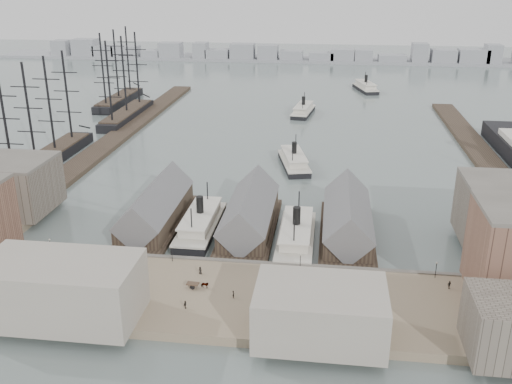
# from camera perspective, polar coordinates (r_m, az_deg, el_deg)

# --- Properties ---
(ground) EXTENTS (900.00, 900.00, 0.00)m
(ground) POSITION_cam_1_polar(r_m,az_deg,el_deg) (140.22, -1.60, -6.68)
(ground) COLOR #566361
(ground) RESTS_ON ground
(quay) EXTENTS (180.00, 30.00, 2.00)m
(quay) POSITION_cam_1_polar(r_m,az_deg,el_deg) (122.62, -3.08, -10.59)
(quay) COLOR #7B6A53
(quay) RESTS_ON ground
(seawall) EXTENTS (180.00, 1.20, 2.30)m
(seawall) POSITION_cam_1_polar(r_m,az_deg,el_deg) (135.16, -1.95, -7.27)
(seawall) COLOR #59544C
(seawall) RESTS_ON ground
(west_wharf) EXTENTS (10.00, 220.00, 1.60)m
(west_wharf) POSITION_cam_1_polar(r_m,az_deg,el_deg) (247.75, -13.69, 5.41)
(west_wharf) COLOR #2D231C
(west_wharf) RESTS_ON ground
(east_wharf) EXTENTS (10.00, 180.00, 1.60)m
(east_wharf) POSITION_cam_1_polar(r_m,az_deg,el_deg) (229.50, 21.81, 3.23)
(east_wharf) COLOR #2D231C
(east_wharf) RESTS_ON ground
(ferry_shed_west) EXTENTS (14.00, 42.00, 12.60)m
(ferry_shed_west) POSITION_cam_1_polar(r_m,az_deg,el_deg) (158.77, -9.97, -1.71)
(ferry_shed_west) COLOR #2D231C
(ferry_shed_west) RESTS_ON ground
(ferry_shed_center) EXTENTS (14.00, 42.00, 12.60)m
(ferry_shed_center) POSITION_cam_1_polar(r_m,az_deg,el_deg) (153.28, -0.64, -2.23)
(ferry_shed_center) COLOR #2D231C
(ferry_shed_center) RESTS_ON ground
(ferry_shed_east) EXTENTS (14.00, 42.00, 12.60)m
(ferry_shed_east) POSITION_cam_1_polar(r_m,az_deg,el_deg) (152.10, 9.12, -2.70)
(ferry_shed_east) COLOR #2D231C
(ferry_shed_east) RESTS_ON ground
(warehouse_west_back) EXTENTS (26.00, 20.00, 14.00)m
(warehouse_west_back) POSITION_cam_1_polar(r_m,az_deg,el_deg) (176.03, -23.78, 0.58)
(warehouse_west_back) COLOR #60564C
(warehouse_west_back) RESTS_ON west_land
(street_bldg_center) EXTENTS (24.00, 16.00, 10.00)m
(street_bldg_center) POSITION_cam_1_polar(r_m,az_deg,el_deg) (107.64, 6.43, -11.88)
(street_bldg_center) COLOR gray
(street_bldg_center) RESTS_ON quay
(street_bldg_west) EXTENTS (30.00, 16.00, 12.00)m
(street_bldg_west) POSITION_cam_1_polar(r_m,az_deg,el_deg) (118.17, -18.90, -9.20)
(street_bldg_west) COLOR gray
(street_bldg_west) RESTS_ON quay
(lamp_post_far_w) EXTENTS (0.44, 0.44, 3.92)m
(lamp_post_far_w) POSITION_cam_1_polar(r_m,az_deg,el_deg) (145.68, -19.90, -4.85)
(lamp_post_far_w) COLOR black
(lamp_post_far_w) RESTS_ON quay
(lamp_post_near_w) EXTENTS (0.44, 0.44, 3.92)m
(lamp_post_near_w) POSITION_cam_1_polar(r_m,az_deg,el_deg) (135.00, -8.42, -5.83)
(lamp_post_near_w) COLOR black
(lamp_post_near_w) RESTS_ON quay
(lamp_post_near_e) EXTENTS (0.44, 0.44, 3.92)m
(lamp_post_near_e) POSITION_cam_1_polar(r_m,az_deg,el_deg) (130.50, 4.46, -6.65)
(lamp_post_near_e) COLOR black
(lamp_post_near_e) RESTS_ON quay
(lamp_post_far_e) EXTENTS (0.44, 0.44, 3.92)m
(lamp_post_far_e) POSITION_cam_1_polar(r_m,az_deg,el_deg) (132.80, 17.59, -7.15)
(lamp_post_far_e) COLOR black
(lamp_post_far_e) RESTS_ON quay
(far_shore) EXTENTS (500.00, 40.00, 15.72)m
(far_shore) POSITION_cam_1_polar(r_m,az_deg,el_deg) (461.22, 4.78, 13.39)
(far_shore) COLOR gray
(far_shore) RESTS_ON ground
(ferry_docked_west) EXTENTS (8.96, 29.86, 10.66)m
(ferry_docked_west) POSITION_cam_1_polar(r_m,az_deg,el_deg) (154.07, -5.57, -3.07)
(ferry_docked_west) COLOR black
(ferry_docked_west) RESTS_ON ground
(ferry_docked_east) EXTENTS (9.05, 30.18, 10.78)m
(ferry_docked_east) POSITION_cam_1_polar(r_m,az_deg,el_deg) (146.79, 4.04, -4.29)
(ferry_docked_east) COLOR black
(ferry_docked_east) RESTS_ON ground
(ferry_open_near) EXTENTS (14.08, 28.33, 9.71)m
(ferry_open_near) POSITION_cam_1_polar(r_m,az_deg,el_deg) (205.19, 3.82, 3.16)
(ferry_open_near) COLOR black
(ferry_open_near) RESTS_ON ground
(ferry_open_mid) EXTENTS (11.34, 27.14, 9.40)m
(ferry_open_mid) POSITION_cam_1_polar(r_m,az_deg,el_deg) (283.66, 4.75, 8.18)
(ferry_open_mid) COLOR black
(ferry_open_mid) RESTS_ON ground
(ferry_open_far) EXTENTS (15.02, 28.74, 9.84)m
(ferry_open_far) POSITION_cam_1_polar(r_m,az_deg,el_deg) (347.38, 10.90, 10.29)
(ferry_open_far) COLOR black
(ferry_open_far) RESTS_ON ground
(sailing_ship_near) EXTENTS (9.23, 63.60, 37.96)m
(sailing_ship_near) POSITION_cam_1_polar(r_m,az_deg,el_deg) (220.16, -20.25, 3.27)
(sailing_ship_near) COLOR black
(sailing_ship_near) RESTS_ON ground
(sailing_ship_mid) EXTENTS (9.37, 54.12, 38.51)m
(sailing_ship_mid) POSITION_cam_1_polar(r_m,az_deg,el_deg) (279.75, -12.77, 7.67)
(sailing_ship_mid) COLOR black
(sailing_ship_mid) RESTS_ON ground
(sailing_ship_far) EXTENTS (9.33, 51.82, 38.34)m
(sailing_ship_far) POSITION_cam_1_polar(r_m,az_deg,el_deg) (314.39, -13.54, 9.05)
(sailing_ship_far) COLOR black
(sailing_ship_far) RESTS_ON ground
(horse_cart_left) EXTENTS (4.75, 1.75, 1.68)m
(horse_cart_left) POSITION_cam_1_polar(r_m,az_deg,el_deg) (135.51, -20.40, -7.82)
(horse_cart_left) COLOR black
(horse_cart_left) RESTS_ON quay
(horse_cart_center) EXTENTS (4.88, 1.71, 1.52)m
(horse_cart_center) POSITION_cam_1_polar(r_m,az_deg,el_deg) (124.31, -5.55, -9.23)
(horse_cart_center) COLOR black
(horse_cart_center) RESTS_ON quay
(horse_cart_right) EXTENTS (4.75, 2.56, 1.47)m
(horse_cart_right) POSITION_cam_1_polar(r_m,az_deg,el_deg) (115.49, 7.17, -11.90)
(horse_cart_right) COLOR black
(horse_cart_right) RESTS_ON quay
(pedestrian_0) EXTENTS (0.72, 0.73, 1.62)m
(pedestrian_0) POSITION_cam_1_polar(r_m,az_deg,el_deg) (143.67, -22.02, -6.37)
(pedestrian_0) COLOR black
(pedestrian_0) RESTS_ON quay
(pedestrian_1) EXTENTS (1.01, 0.99, 1.64)m
(pedestrian_1) POSITION_cam_1_polar(r_m,az_deg,el_deg) (134.82, -23.56, -8.47)
(pedestrian_1) COLOR black
(pedestrian_1) RESTS_ON quay
(pedestrian_2) EXTENTS (1.32, 1.14, 1.78)m
(pedestrian_2) POSITION_cam_1_polar(r_m,az_deg,el_deg) (134.29, -13.04, -7.21)
(pedestrian_2) COLOR black
(pedestrian_2) RESTS_ON quay
(pedestrian_3) EXTENTS (0.66, 1.11, 1.78)m
(pedestrian_3) POSITION_cam_1_polar(r_m,az_deg,el_deg) (117.79, -7.09, -11.11)
(pedestrian_3) COLOR black
(pedestrian_3) RESTS_ON quay
(pedestrian_4) EXTENTS (1.05, 0.93, 1.80)m
(pedestrian_4) POSITION_cam_1_polar(r_m,az_deg,el_deg) (129.66, -5.59, -7.80)
(pedestrian_4) COLOR black
(pedestrian_4) RESTS_ON quay
(pedestrian_5) EXTENTS (0.68, 0.76, 1.72)m
(pedestrian_5) POSITION_cam_1_polar(r_m,az_deg,el_deg) (120.41, -2.27, -10.18)
(pedestrian_5) COLOR black
(pedestrian_5) RESTS_ON quay
(pedestrian_6) EXTENTS (1.01, 0.99, 1.64)m
(pedestrian_6) POSITION_cam_1_polar(r_m,az_deg,el_deg) (129.38, 9.36, -8.11)
(pedestrian_6) COLOR black
(pedestrian_6) RESTS_ON quay
(pedestrian_7) EXTENTS (1.17, 1.02, 1.57)m
(pedestrian_7) POSITION_cam_1_polar(r_m,az_deg,el_deg) (118.22, 8.76, -11.13)
(pedestrian_7) COLOR black
(pedestrian_7) RESTS_ON quay
(pedestrian_8) EXTENTS (1.13, 0.96, 1.82)m
(pedestrian_8) POSITION_cam_1_polar(r_m,az_deg,el_deg) (130.30, 18.77, -8.77)
(pedestrian_8) COLOR black
(pedestrian_8) RESTS_ON quay
(pedestrian_9) EXTENTS (0.86, 1.03, 1.79)m
(pedestrian_9) POSITION_cam_1_polar(r_m,az_deg,el_deg) (120.25, 22.83, -12.06)
(pedestrian_9) COLOR black
(pedestrian_9) RESTS_ON quay
(pedestrian_11) EXTENTS (1.01, 0.90, 1.71)m
(pedestrian_11) POSITION_cam_1_polar(r_m,az_deg,el_deg) (144.08, -19.68, -5.94)
(pedestrian_11) COLOR black
(pedestrian_11) RESTS_ON quay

